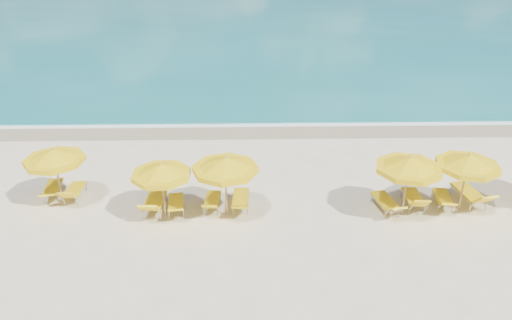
{
  "coord_description": "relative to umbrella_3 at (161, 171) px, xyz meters",
  "views": [
    {
      "loc": [
        -0.36,
        -15.32,
        9.54
      ],
      "look_at": [
        0.0,
        1.5,
        1.2
      ],
      "focal_mm": 35.0,
      "sensor_mm": 36.0,
      "label": 1
    }
  ],
  "objects": [
    {
      "name": "ground_plane",
      "position": [
        3.23,
        0.44,
        -1.78
      ],
      "size": [
        120.0,
        120.0,
        0.0
      ],
      "primitive_type": "plane",
      "color": "beige"
    },
    {
      "name": "lounger_2_right",
      "position": [
        -3.52,
        1.28,
        -1.58
      ],
      "size": [
        0.57,
        1.59,
        0.78
      ],
      "rotation": [
        0.0,
        0.0,
        -0.01
      ],
      "color": "#A5A8AD",
      "rests_on": "ground"
    },
    {
      "name": "umbrella_2",
      "position": [
        -3.91,
        1.02,
        0.08
      ],
      "size": [
        2.58,
        2.58,
        2.18
      ],
      "rotation": [
        0.0,
        0.0,
        0.23
      ],
      "color": "tan",
      "rests_on": "ground"
    },
    {
      "name": "lounger_3_right",
      "position": [
        0.36,
        0.31,
        -1.58
      ],
      "size": [
        0.74,
        1.7,
        0.69
      ],
      "rotation": [
        0.0,
        0.0,
        0.12
      ],
      "color": "#A5A8AD",
      "rests_on": "ground"
    },
    {
      "name": "lounger_4_right",
      "position": [
        2.65,
        0.55,
        -1.57
      ],
      "size": [
        0.63,
        1.81,
        0.66
      ],
      "rotation": [
        0.0,
        0.0,
        -0.03
      ],
      "color": "#A5A8AD",
      "rests_on": "ground"
    },
    {
      "name": "lounger_5_left",
      "position": [
        7.81,
        0.22,
        -1.57
      ],
      "size": [
        0.9,
        1.83,
        0.73
      ],
      "rotation": [
        0.0,
        0.0,
        0.2
      ],
      "color": "#A5A8AD",
      "rests_on": "ground"
    },
    {
      "name": "whitecap_near",
      "position": [
        -2.77,
        17.44,
        -1.78
      ],
      "size": [
        14.0,
        0.36,
        0.05
      ],
      "primitive_type": "cube",
      "color": "white",
      "rests_on": "ground"
    },
    {
      "name": "umbrella_4",
      "position": [
        2.16,
        0.03,
        0.19
      ],
      "size": [
        2.44,
        2.44,
        2.3
      ],
      "rotation": [
        0.0,
        0.0,
        -0.08
      ],
      "color": "tan",
      "rests_on": "ground"
    },
    {
      "name": "lounger_2_left",
      "position": [
        -4.38,
        1.5,
        -1.58
      ],
      "size": [
        0.8,
        1.78,
        0.64
      ],
      "rotation": [
        0.0,
        0.0,
        0.15
      ],
      "color": "#A5A8AD",
      "rests_on": "ground"
    },
    {
      "name": "lounger_6_left",
      "position": [
        9.95,
        0.46,
        -1.58
      ],
      "size": [
        0.77,
        1.71,
        0.69
      ],
      "rotation": [
        0.0,
        0.0,
        -0.14
      ],
      "color": "#A5A8AD",
      "rests_on": "ground"
    },
    {
      "name": "lounger_6_right",
      "position": [
        10.98,
        0.64,
        -1.53
      ],
      "size": [
        0.96,
        2.04,
        0.94
      ],
      "rotation": [
        0.0,
        0.0,
        0.16
      ],
      "color": "#A5A8AD",
      "rests_on": "ground"
    },
    {
      "name": "whitecap_far",
      "position": [
        11.23,
        24.44,
        -1.78
      ],
      "size": [
        18.0,
        0.3,
        0.05
      ],
      "primitive_type": "cube",
      "color": "white",
      "rests_on": "ground"
    },
    {
      "name": "umbrella_6",
      "position": [
        10.48,
        0.22,
        0.12
      ],
      "size": [
        2.54,
        2.54,
        2.23
      ],
      "rotation": [
        0.0,
        0.0,
        0.17
      ],
      "color": "tan",
      "rests_on": "ground"
    },
    {
      "name": "umbrella_5",
      "position": [
        8.34,
        -0.06,
        0.18
      ],
      "size": [
        2.55,
        2.55,
        2.3
      ],
      "rotation": [
        0.0,
        0.0,
        0.13
      ],
      "color": "tan",
      "rests_on": "ground"
    },
    {
      "name": "ocean",
      "position": [
        3.23,
        48.44,
        -1.78
      ],
      "size": [
        120.0,
        80.0,
        0.3
      ],
      "primitive_type": "cube",
      "color": "#13696A",
      "rests_on": "ground"
    },
    {
      "name": "lounger_4_left",
      "position": [
        1.64,
        0.47,
        -1.58
      ],
      "size": [
        0.63,
        1.63,
        0.71
      ],
      "rotation": [
        0.0,
        0.0,
        -0.06
      ],
      "color": "#A5A8AD",
      "rests_on": "ground"
    },
    {
      "name": "umbrella_3",
      "position": [
        0.0,
        0.0,
        0.0
      ],
      "size": [
        2.67,
        2.67,
        2.09
      ],
      "rotation": [
        0.0,
        0.0,
        0.38
      ],
      "color": "tan",
      "rests_on": "ground"
    },
    {
      "name": "foam_line",
      "position": [
        3.23,
        8.64,
        -1.78
      ],
      "size": [
        120.0,
        1.2,
        0.03
      ],
      "primitive_type": "cube",
      "color": "white",
      "rests_on": "ground"
    },
    {
      "name": "lounger_5_right",
      "position": [
        8.88,
        0.44,
        -1.56
      ],
      "size": [
        0.65,
        1.71,
        0.84
      ],
      "rotation": [
        0.0,
        0.0,
        -0.04
      ],
      "color": "#A5A8AD",
      "rests_on": "ground"
    },
    {
      "name": "lounger_3_left",
      "position": [
        -0.4,
        0.35,
        -1.53
      ],
      "size": [
        0.74,
        1.97,
        0.92
      ],
      "rotation": [
        0.0,
        0.0,
        -0.04
      ],
      "color": "#A5A8AD",
      "rests_on": "ground"
    },
    {
      "name": "wet_sand_band",
      "position": [
        3.23,
        7.84,
        -1.78
      ],
      "size": [
        120.0,
        2.6,
        0.01
      ],
      "primitive_type": "cube",
      "color": "tan",
      "rests_on": "ground"
    }
  ]
}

